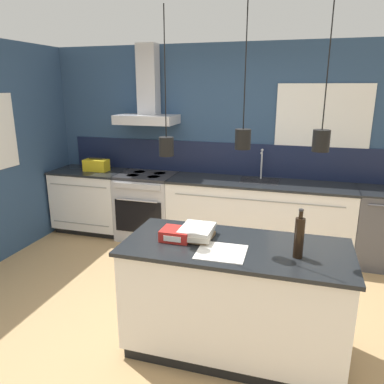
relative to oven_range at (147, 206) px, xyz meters
The scene contains 13 objects.
ground_plane 2.00m from the oven_range, 59.78° to the right, with size 16.00×16.00×0.00m, color tan.
wall_back 1.33m from the oven_range, 18.56° to the left, with size 5.60×2.48×2.60m.
wall_left 1.95m from the oven_range, 145.67° to the right, with size 0.08×3.80×2.60m.
counter_run_left 0.88m from the oven_range, behind, with size 1.02×0.64×0.91m.
counter_run_sink 1.53m from the oven_range, ahead, with size 2.31×0.64×1.30m.
oven_range is the anchor object (origin of this frame).
dishwasher 2.98m from the oven_range, ahead, with size 0.60×0.65×0.91m.
kitchen_island 2.56m from the oven_range, 51.72° to the right, with size 1.71×0.78×0.91m.
bottle_on_island 2.98m from the oven_range, 45.67° to the right, with size 0.07×0.07×0.35m.
book_stack 2.39m from the oven_range, 56.76° to the right, with size 0.25×0.33×0.09m.
red_supply_box 2.37m from the oven_range, 61.08° to the right, with size 0.23×0.20×0.09m.
paper_pile 2.68m from the oven_range, 55.09° to the right, with size 0.36×0.33×0.01m.
yellow_toolbox 0.93m from the oven_range, behind, with size 0.34×0.18×0.19m.
Camera 1 is at (1.02, -2.91, 2.06)m, focal length 35.00 mm.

